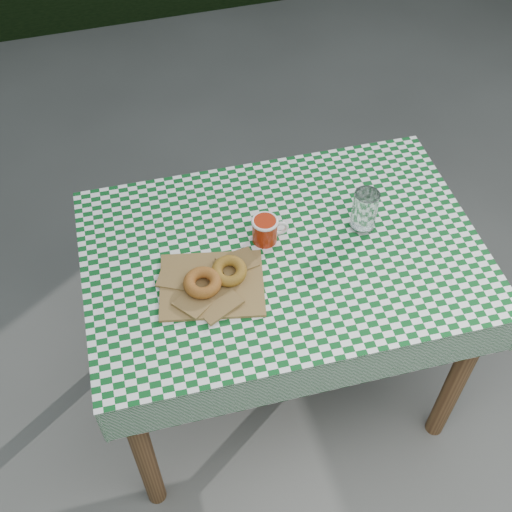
% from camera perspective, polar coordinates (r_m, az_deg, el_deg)
% --- Properties ---
extents(ground, '(60.00, 60.00, 0.00)m').
position_cam_1_polar(ground, '(2.36, 3.94, -14.77)').
color(ground, '#4D4D48').
rests_on(ground, ground).
extents(table, '(1.13, 0.78, 0.75)m').
position_cam_1_polar(table, '(2.12, 2.11, -6.21)').
color(table, brown).
rests_on(table, ground).
extents(tablecloth, '(1.15, 0.80, 0.01)m').
position_cam_1_polar(tablecloth, '(1.82, 2.44, 0.44)').
color(tablecloth, '#0B4A1A').
rests_on(tablecloth, table).
extents(paper_bag, '(0.32, 0.28, 0.01)m').
position_cam_1_polar(paper_bag, '(1.73, -3.94, -2.50)').
color(paper_bag, olive).
rests_on(paper_bag, tablecloth).
extents(bagel_front, '(0.11, 0.11, 0.03)m').
position_cam_1_polar(bagel_front, '(1.71, -4.77, -2.37)').
color(bagel_front, '#9E6320').
rests_on(bagel_front, paper_bag).
extents(bagel_back, '(0.12, 0.12, 0.03)m').
position_cam_1_polar(bagel_back, '(1.73, -2.40, -1.33)').
color(bagel_back, '#9E7120').
rests_on(bagel_back, paper_bag).
extents(coffee_mug, '(0.15, 0.15, 0.08)m').
position_cam_1_polar(coffee_mug, '(1.81, 0.78, 2.30)').
color(coffee_mug, '#9F210A').
rests_on(coffee_mug, tablecloth).
extents(drinking_glass, '(0.09, 0.09, 0.13)m').
position_cam_1_polar(drinking_glass, '(1.85, 9.60, 3.98)').
color(drinking_glass, white).
rests_on(drinking_glass, tablecloth).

